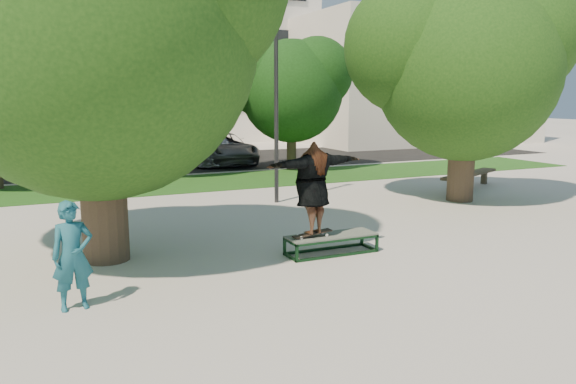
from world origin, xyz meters
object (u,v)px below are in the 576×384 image
tree_right (462,58)px  grind_box (331,244)px  tree_left (88,16)px  car_grey (222,148)px  lamppost (276,92)px  car_dark (142,151)px  bystander (73,256)px  bench (469,175)px  car_silver_a (52,153)px  car_silver_b (211,149)px

tree_right → grind_box: bearing=-150.5°
tree_left → car_grey: bearing=63.5°
tree_left → lamppost: size_ratio=1.16×
car_dark → bystander: bearing=-91.6°
tree_left → car_grey: tree_left is taller
bench → tree_right: bearing=-165.1°
tree_right → bench: size_ratio=2.00×
tree_right → car_silver_a: size_ratio=1.68×
bystander → car_dark: 17.06m
car_grey → car_silver_b: 0.50m
tree_right → lamppost: 5.36m
car_grey → car_silver_a: bearing=170.2°
car_silver_a → car_dark: size_ratio=0.98×
car_silver_a → car_silver_b: bearing=-0.7°
tree_left → tree_right: 10.41m
bystander → lamppost: bearing=40.2°
tree_left → bench: tree_left is taller
bystander → car_silver_a: size_ratio=0.41×
grind_box → car_silver_a: car_silver_a is taller
bystander → car_silver_a: 17.34m
tree_right → car_dark: bearing=119.6°
car_silver_b → lamppost: bearing=-90.3°
tree_right → car_grey: 12.59m
tree_right → car_dark: tree_right is taller
tree_right → car_dark: size_ratio=1.65×
car_dark → car_silver_b: bearing=5.9°
grind_box → bystander: (-4.76, -1.01, 0.60)m
lamppost → car_dark: 10.72m
lamppost → car_grey: 10.14m
lamppost → car_silver_a: (-5.58, 10.97, -2.49)m
car_silver_a → car_grey: bearing=-1.8°
grind_box → bench: 9.46m
tree_left → bench: 13.27m
car_grey → tree_left: bearing=-116.3°
lamppost → bench: size_ratio=1.87×
tree_left → tree_right: bearing=11.0°
bystander → bench: (12.78, 6.02, -0.36)m
tree_right → lamppost: tree_right is taller
grind_box → car_silver_b: bearing=81.8°
grind_box → bench: (8.02, 5.01, 0.24)m
bystander → car_silver_b: (6.96, 16.29, -0.11)m
car_grey → car_silver_b: car_grey is taller
tree_right → car_silver_a: tree_right is taller
bench → lamppost: bearing=153.1°
grind_box → car_dark: (-0.82, 15.59, 0.46)m
car_silver_b → car_grey: bearing=-18.1°
grind_box → car_silver_a: (-4.42, 16.33, 0.47)m
tree_left → grind_box: size_ratio=3.95×
lamppost → car_silver_b: lamppost is taller
tree_left → car_dark: bearing=76.8°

